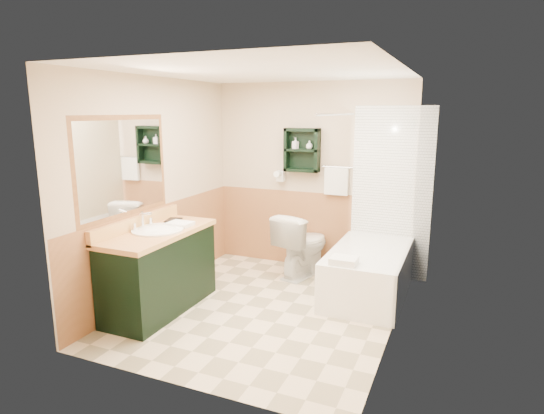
{
  "coord_description": "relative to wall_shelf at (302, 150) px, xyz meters",
  "views": [
    {
      "loc": [
        1.81,
        -4.06,
        2.04
      ],
      "look_at": [
        -0.0,
        0.2,
        1.05
      ],
      "focal_mm": 30.0,
      "sensor_mm": 36.0,
      "label": 1
    }
  ],
  "objects": [
    {
      "name": "towel_bar",
      "position": [
        0.45,
        0.04,
        -0.2
      ],
      "size": [
        0.4,
        0.06,
        0.4
      ],
      "primitive_type": null,
      "color": "white",
      "rests_on": "back_wall"
    },
    {
      "name": "shower_curtain",
      "position": [
        0.63,
        -0.48,
        -0.4
      ],
      "size": [
        1.05,
        1.05,
        1.7
      ],
      "primitive_type": null,
      "color": "beige",
      "rests_on": "curtain_rod"
    },
    {
      "name": "soap_bottle_b",
      "position": [
        0.1,
        -0.01,
        0.06
      ],
      "size": [
        0.09,
        0.11,
        0.08
      ],
      "primitive_type": "imported",
      "rotation": [
        0.0,
        0.0,
        0.09
      ],
      "color": "white",
      "rests_on": "wall_shelf"
    },
    {
      "name": "mirror_glass",
      "position": [
        -1.17,
        -1.96,
        -0.05
      ],
      "size": [
        1.2,
        1.2,
        0.9
      ],
      "primitive_type": null,
      "color": "white",
      "rests_on": "left_wall"
    },
    {
      "name": "right_wall",
      "position": [
        1.42,
        -1.41,
        -0.35
      ],
      "size": [
        0.04,
        3.0,
        2.4
      ],
      "primitive_type": "cube",
      "color": "beige",
      "rests_on": "ground"
    },
    {
      "name": "ceiling",
      "position": [
        0.1,
        -1.41,
        0.87
      ],
      "size": [
        2.6,
        3.0,
        0.04
      ],
      "primitive_type": "cube",
      "color": "white",
      "rests_on": "back_wall"
    },
    {
      "name": "tile_accent",
      "position": [
        1.37,
        -0.66,
        0.35
      ],
      "size": [
        1.5,
        1.5,
        0.1
      ],
      "primitive_type": null,
      "color": "#134332",
      "rests_on": "right_wall"
    },
    {
      "name": "left_wall",
      "position": [
        -1.22,
        -1.41,
        -0.35
      ],
      "size": [
        0.04,
        3.0,
        2.4
      ],
      "primitive_type": "cube",
      "color": "beige",
      "rests_on": "ground"
    },
    {
      "name": "vanity_book",
      "position": [
        -1.06,
        -1.45,
        -0.6
      ],
      "size": [
        0.15,
        0.06,
        0.2
      ],
      "primitive_type": "imported",
      "rotation": [
        0.0,
        0.0,
        0.27
      ],
      "color": "black",
      "rests_on": "vanity"
    },
    {
      "name": "bathtub",
      "position": [
        1.03,
        -0.59,
        -1.28
      ],
      "size": [
        0.8,
        1.5,
        0.53
      ],
      "primitive_type": "cube",
      "color": "white",
      "rests_on": "ground"
    },
    {
      "name": "toilet",
      "position": [
        0.13,
        -0.29,
        -1.16
      ],
      "size": [
        0.65,
        0.9,
        0.79
      ],
      "primitive_type": "imported",
      "rotation": [
        0.0,
        0.0,
        2.87
      ],
      "color": "white",
      "rests_on": "ground"
    },
    {
      "name": "floor",
      "position": [
        0.1,
        -1.41,
        -1.55
      ],
      "size": [
        3.0,
        3.0,
        0.0
      ],
      "primitive_type": "plane",
      "color": "beige",
      "rests_on": "ground"
    },
    {
      "name": "mirror_frame",
      "position": [
        -1.17,
        -1.96,
        -0.05
      ],
      "size": [
        1.3,
        1.3,
        1.0
      ],
      "primitive_type": null,
      "color": "brown",
      "rests_on": "left_wall"
    },
    {
      "name": "hair_dryer",
      "position": [
        -0.3,
        0.02,
        -0.35
      ],
      "size": [
        0.1,
        0.24,
        0.18
      ],
      "primitive_type": null,
      "color": "white",
      "rests_on": "back_wall"
    },
    {
      "name": "soap_bottle_a",
      "position": [
        -0.09,
        -0.01,
        0.05
      ],
      "size": [
        0.1,
        0.15,
        0.06
      ],
      "primitive_type": "imported",
      "rotation": [
        0.0,
        0.0,
        -0.27
      ],
      "color": "white",
      "rests_on": "wall_shelf"
    },
    {
      "name": "vanity",
      "position": [
        -0.89,
        -1.83,
        -1.13
      ],
      "size": [
        0.59,
        1.34,
        0.85
      ],
      "primitive_type": "cube",
      "color": "black",
      "rests_on": "ground"
    },
    {
      "name": "wall_shelf",
      "position": [
        0.0,
        0.0,
        0.0
      ],
      "size": [
        0.45,
        0.15,
        0.55
      ],
      "primitive_type": "cube",
      "color": "black",
      "rests_on": "back_wall"
    },
    {
      "name": "wainscot_back",
      "position": [
        0.1,
        0.08,
        -1.05
      ],
      "size": [
        2.58,
        2.58,
        1.0
      ],
      "primitive_type": null,
      "color": "#BA774B",
      "rests_on": "back_wall"
    },
    {
      "name": "wainscot_left",
      "position": [
        -1.19,
        -1.41,
        -1.05
      ],
      "size": [
        2.98,
        2.98,
        1.0
      ],
      "primitive_type": null,
      "color": "#BA774B",
      "rests_on": "left_wall"
    },
    {
      "name": "tile_right",
      "position": [
        1.38,
        -0.66,
        -0.5
      ],
      "size": [
        1.5,
        1.5,
        2.1
      ],
      "primitive_type": null,
      "color": "white",
      "rests_on": "right_wall"
    },
    {
      "name": "back_wall",
      "position": [
        0.1,
        0.11,
        -0.35
      ],
      "size": [
        2.6,
        0.04,
        2.4
      ],
      "primitive_type": "cube",
      "color": "beige",
      "rests_on": "ground"
    },
    {
      "name": "tile_back",
      "position": [
        1.13,
        0.07,
        -0.5
      ],
      "size": [
        0.95,
        0.95,
        2.1
      ],
      "primitive_type": null,
      "color": "white",
      "rests_on": "back_wall"
    },
    {
      "name": "curtain_rod",
      "position": [
        0.63,
        -0.66,
        0.45
      ],
      "size": [
        0.03,
        1.6,
        0.03
      ],
      "primitive_type": "cylinder",
      "rotation": [
        1.57,
        0.0,
        0.0
      ],
      "color": "silver",
      "rests_on": "back_wall"
    },
    {
      "name": "counter_towel",
      "position": [
        -0.8,
        -1.57,
        -0.68
      ],
      "size": [
        0.25,
        0.2,
        0.04
      ],
      "primitive_type": "cube",
      "color": "white",
      "rests_on": "vanity"
    },
    {
      "name": "tub_towel",
      "position": [
        0.88,
        -1.2,
        -0.98
      ],
      "size": [
        0.26,
        0.22,
        0.07
      ],
      "primitive_type": "cube",
      "color": "white",
      "rests_on": "bathtub"
    }
  ]
}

